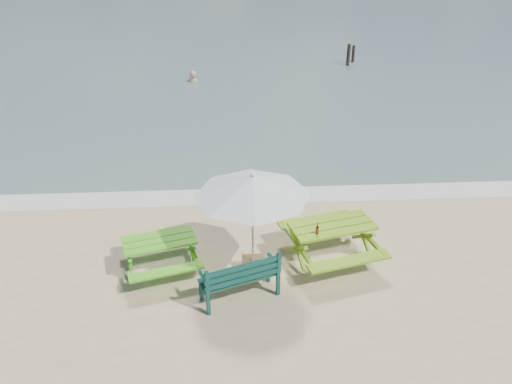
{
  "coord_description": "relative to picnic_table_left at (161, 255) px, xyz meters",
  "views": [
    {
      "loc": [
        -0.65,
        -7.08,
        6.51
      ],
      "look_at": [
        -0.07,
        3.0,
        1.0
      ],
      "focal_mm": 35.0,
      "sensor_mm": 36.0,
      "label": 1
    }
  ],
  "objects": [
    {
      "name": "beer_bottle",
      "position": [
        3.25,
        -0.15,
        0.59
      ],
      "size": [
        0.06,
        0.06,
        0.25
      ],
      "color": "brown",
      "rests_on": "picnic_table_right"
    },
    {
      "name": "swimmer",
      "position": [
        -0.07,
        14.03,
        -0.75
      ],
      "size": [
        0.76,
        0.6,
        1.83
      ],
      "color": "tan",
      "rests_on": "ground"
    },
    {
      "name": "patio_umbrella",
      "position": [
        1.92,
        -0.24,
        1.71
      ],
      "size": [
        2.31,
        2.31,
        2.26
      ],
      "color": "silver",
      "rests_on": "ground"
    },
    {
      "name": "park_bench",
      "position": [
        1.62,
        -1.03,
        -0.05
      ],
      "size": [
        1.62,
        1.0,
        0.95
      ],
      "color": "#0D3A33",
      "rests_on": "ground"
    },
    {
      "name": "side_table",
      "position": [
        1.92,
        -0.24,
        -0.19
      ],
      "size": [
        0.46,
        0.46,
        0.3
      ],
      "color": "brown",
      "rests_on": "ground"
    },
    {
      "name": "mooring_pilings",
      "position": [
        7.82,
        16.75,
        0.05
      ],
      "size": [
        0.57,
        0.77,
        1.26
      ],
      "color": "black",
      "rests_on": "ground"
    },
    {
      "name": "foam_strip",
      "position": [
        2.15,
        3.02,
        -0.33
      ],
      "size": [
        22.0,
        0.9,
        0.01
      ],
      "primitive_type": "cube",
      "color": "silver",
      "rests_on": "ground"
    },
    {
      "name": "picnic_table_left",
      "position": [
        0.0,
        0.0,
        0.0
      ],
      "size": [
        1.88,
        1.99,
        0.71
      ],
      "color": "#4BAD1A",
      "rests_on": "ground"
    },
    {
      "name": "picnic_table_right",
      "position": [
        3.64,
        0.16,
        0.07
      ],
      "size": [
        2.21,
        2.36,
        0.85
      ],
      "color": "#6B9616",
      "rests_on": "ground"
    }
  ]
}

